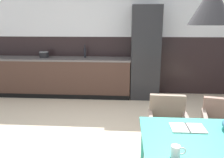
{
  "coord_description": "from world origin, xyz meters",
  "views": [
    {
      "loc": [
        0.35,
        -2.69,
        1.7
      ],
      "look_at": [
        0.12,
        0.54,
        0.89
      ],
      "focal_mm": 35.83,
      "sensor_mm": 36.0,
      "label": 1
    }
  ],
  "objects": [
    {
      "name": "back_wall_splashback_dark",
      "position": [
        0.0,
        2.78,
        0.69
      ],
      "size": [
        6.68,
        0.12,
        1.38
      ],
      "primitive_type": "cube",
      "color": "black",
      "rests_on": "ground"
    },
    {
      "name": "armchair_by_stool",
      "position": [
        1.56,
        0.01,
        0.51
      ],
      "size": [
        0.57,
        0.56,
        0.76
      ],
      "rotation": [
        0.0,
        0.0,
        2.91
      ],
      "color": "gray",
      "rests_on": "ground"
    },
    {
      "name": "back_wall_panel_upper",
      "position": [
        0.0,
        2.78,
        2.07
      ],
      "size": [
        6.68,
        0.12,
        1.38
      ],
      "primitive_type": "cube",
      "color": "silver",
      "rests_on": "back_wall_splashback_dark"
    },
    {
      "name": "open_book",
      "position": [
        0.93,
        -0.7,
        0.73
      ],
      "size": [
        0.32,
        0.21,
        0.02
      ],
      "color": "white",
      "rests_on": "dining_table"
    },
    {
      "name": "ground_plane",
      "position": [
        0.0,
        0.0,
        0.0
      ],
      "size": [
        8.68,
        8.68,
        0.0
      ],
      "primitive_type": "plane",
      "color": "beige"
    },
    {
      "name": "armchair_far_side",
      "position": [
        0.88,
        -0.01,
        0.51
      ],
      "size": [
        0.51,
        0.49,
        0.79
      ],
      "rotation": [
        0.0,
        0.0,
        3.09
      ],
      "color": "gray",
      "rests_on": "ground"
    },
    {
      "name": "bottle_vinegar_dark",
      "position": [
        -0.65,
        2.52,
        1.03
      ],
      "size": [
        0.06,
        0.06,
        0.3
      ],
      "color": "black",
      "rests_on": "kitchen_counter"
    },
    {
      "name": "kitchen_counter",
      "position": [
        -1.39,
        2.42,
        0.45
      ],
      "size": [
        3.63,
        0.63,
        0.91
      ],
      "color": "#462F25",
      "rests_on": "ground"
    },
    {
      "name": "mug_glass_clear",
      "position": [
        0.72,
        -1.18,
        0.77
      ],
      "size": [
        0.11,
        0.07,
        0.09
      ],
      "color": "white",
      "rests_on": "dining_table"
    },
    {
      "name": "cooking_pot",
      "position": [
        -1.63,
        2.47,
        0.97
      ],
      "size": [
        0.22,
        0.22,
        0.16
      ],
      "color": "black",
      "rests_on": "kitchen_counter"
    },
    {
      "name": "refrigerator_column",
      "position": [
        0.75,
        2.42,
        1.04
      ],
      "size": [
        0.64,
        0.6,
        2.08
      ],
      "primitive_type": "cube",
      "color": "#232326",
      "rests_on": "ground"
    },
    {
      "name": "pendant_lamp_over_table_near",
      "position": [
        0.98,
        -0.87,
        1.84
      ],
      "size": [
        0.34,
        0.34,
        1.03
      ],
      "color": "black"
    }
  ]
}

